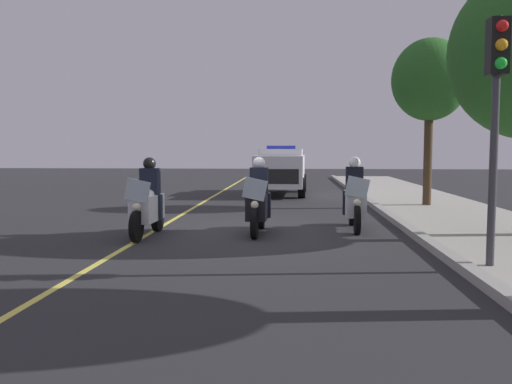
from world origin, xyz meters
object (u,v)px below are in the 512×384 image
object	(u,v)px
tree_far_back	(430,81)
police_suv	(281,169)
police_motorcycle_lead_right	(258,202)
police_motorcycle_trailing	(355,200)
police_motorcycle_lead_left	(148,204)
traffic_light	(497,85)

from	to	relation	value
tree_far_back	police_suv	bearing A→B (deg)	-134.75
police_motorcycle_lead_right	police_motorcycle_trailing	xyz separation A→B (m)	(-0.69, 2.24, 0.00)
police_motorcycle_trailing	police_suv	bearing A→B (deg)	-168.52
police_motorcycle_lead_left	police_suv	world-z (taller)	police_suv
police_motorcycle_trailing	police_suv	distance (m)	9.90
police_motorcycle_lead_right	police_suv	xyz separation A→B (m)	(-10.39, 0.27, 0.37)
police_motorcycle_lead_right	police_motorcycle_trailing	bearing A→B (deg)	107.25
traffic_light	tree_far_back	bearing A→B (deg)	172.08
police_motorcycle_lead_right	police_motorcycle_trailing	world-z (taller)	same
police_motorcycle_lead_right	traffic_light	xyz separation A→B (m)	(3.57, 3.83, 2.16)
police_motorcycle_trailing	police_suv	xyz separation A→B (m)	(-9.70, -1.97, 0.37)
police_motorcycle_lead_left	police_motorcycle_trailing	xyz separation A→B (m)	(-1.29, 4.61, 0.00)
police_suv	police_motorcycle_lead_right	bearing A→B (deg)	-1.47
police_motorcycle_lead_right	police_suv	bearing A→B (deg)	178.53
police_motorcycle_trailing	traffic_light	world-z (taller)	traffic_light
police_suv	traffic_light	distance (m)	14.53
traffic_light	police_motorcycle_trailing	bearing A→B (deg)	-159.47
police_motorcycle_lead_right	police_motorcycle_lead_left	bearing A→B (deg)	-75.82
police_motorcycle_lead_left	police_suv	xyz separation A→B (m)	(-10.99, 2.64, 0.37)
police_motorcycle_lead_right	traffic_light	size ratio (longest dim) A/B	0.57
police_motorcycle_lead_right	traffic_light	bearing A→B (deg)	47.01
police_motorcycle_lead_right	police_motorcycle_trailing	size ratio (longest dim) A/B	1.00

